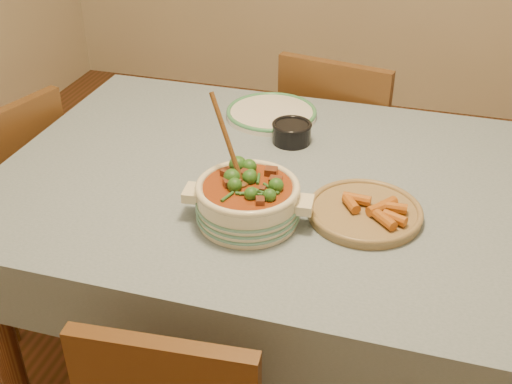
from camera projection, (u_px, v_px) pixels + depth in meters
floor at (297, 377)px, 2.11m from camera, size 4.50×4.50×0.00m
dining_table at (305, 210)px, 1.76m from camera, size 1.68×1.08×0.76m
stew_casserole at (248, 198)px, 1.52m from camera, size 0.32×0.26×0.29m
white_plate at (272, 113)px, 2.04m from camera, size 0.34×0.34×0.03m
condiment_bowl at (292, 131)px, 1.88m from camera, size 0.15×0.15×0.06m
fried_plate at (365, 210)px, 1.56m from camera, size 0.33×0.33×0.05m
chair_far at (339, 148)px, 2.42m from camera, size 0.47×0.47×0.87m
chair_left at (9, 198)px, 2.17m from camera, size 0.48×0.48×0.83m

